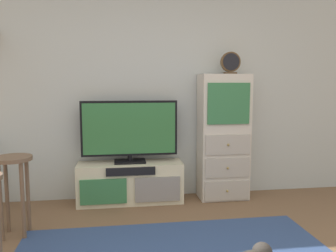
% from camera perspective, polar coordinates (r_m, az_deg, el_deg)
% --- Properties ---
extents(back_wall, '(6.40, 0.12, 2.70)m').
position_cam_1_polar(back_wall, '(4.27, -2.47, 6.49)').
color(back_wall, '#B2B7B2').
rests_on(back_wall, ground_plane).
extents(media_console, '(1.21, 0.38, 0.47)m').
position_cam_1_polar(media_console, '(4.15, -6.17, -9.18)').
color(media_console, beige).
rests_on(media_console, ground_plane).
extents(television, '(1.11, 0.22, 0.72)m').
position_cam_1_polar(television, '(4.05, -6.30, -0.64)').
color(television, black).
rests_on(television, media_console).
extents(side_cabinet, '(0.58, 0.38, 1.49)m').
position_cam_1_polar(side_cabinet, '(4.24, 9.04, -1.81)').
color(side_cabinet, beige).
rests_on(side_cabinet, ground_plane).
extents(desk_clock, '(0.23, 0.08, 0.26)m').
position_cam_1_polar(desk_clock, '(4.20, 10.18, 10.10)').
color(desk_clock, '#4C3823').
rests_on(desk_clock, side_cabinet).
extents(bar_stool_far, '(0.34, 0.34, 0.74)m').
position_cam_1_polar(bar_stool_far, '(3.47, -23.92, -7.70)').
color(bar_stool_far, brown).
rests_on(bar_stool_far, ground_plane).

